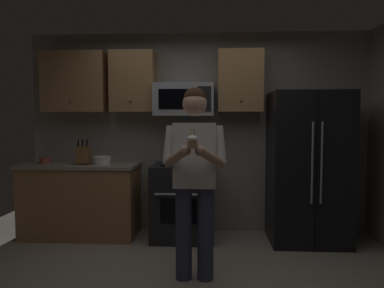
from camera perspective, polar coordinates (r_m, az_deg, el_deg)
The scene contains 11 objects.
wall_back at distance 4.78m, azimuth 0.78°, elevation 1.80°, with size 4.40×0.10×2.60m, color gray.
oven_range at distance 4.51m, azimuth -1.38°, elevation -9.08°, with size 0.76×0.70×0.93m.
microwave at distance 4.52m, azimuth -1.28°, elevation 7.01°, with size 0.74×0.41×0.40m.
refrigerator at distance 4.52m, azimuth 17.91°, elevation -3.57°, with size 0.90×0.75×1.80m.
cabinet_row_upper at distance 4.67m, azimuth -8.38°, elevation 9.70°, with size 2.78×0.36×0.76m.
counter_left at distance 4.81m, azimuth -17.16°, elevation -8.43°, with size 1.44×0.66×0.92m.
knife_block at distance 4.66m, azimuth -16.87°, elevation -1.70°, with size 0.16×0.15×0.32m.
bowl_large_white at distance 4.59m, azimuth -14.08°, elevation -2.49°, with size 0.21×0.21×0.10m.
bowl_small_colored at distance 4.90m, azimuth -22.31°, elevation -2.47°, with size 0.15×0.15×0.07m.
person at distance 3.25m, azimuth 0.41°, elevation -4.50°, with size 0.60×0.48×1.76m.
cupcake at distance 2.90m, azimuth 0.08°, elevation 0.40°, with size 0.09×0.09×0.17m.
Camera 1 is at (0.21, -3.02, 1.46)m, focal length 33.58 mm.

